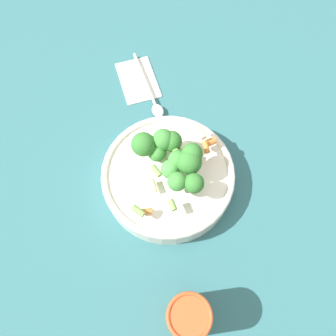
{
  "coord_description": "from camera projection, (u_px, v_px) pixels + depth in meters",
  "views": [
    {
      "loc": [
        0.07,
        -0.24,
        0.63
      ],
      "look_at": [
        0.0,
        0.0,
        0.07
      ],
      "focal_mm": 35.0,
      "sensor_mm": 36.0,
      "label": 1
    }
  ],
  "objects": [
    {
      "name": "ground_plane",
      "position": [
        168.0,
        182.0,
        0.68
      ],
      "size": [
        3.0,
        3.0,
        0.0
      ],
      "primitive_type": "plane",
      "color": "#2D6066"
    },
    {
      "name": "bowl",
      "position": [
        168.0,
        176.0,
        0.65
      ],
      "size": [
        0.26,
        0.26,
        0.05
      ],
      "color": "silver",
      "rests_on": "ground_plane"
    },
    {
      "name": "pasta_salad",
      "position": [
        172.0,
        157.0,
        0.6
      ],
      "size": [
        0.15,
        0.2,
        0.07
      ],
      "color": "#8CB766",
      "rests_on": "bowl"
    },
    {
      "name": "cup",
      "position": [
        188.0,
        316.0,
        0.52
      ],
      "size": [
        0.07,
        0.07,
        0.11
      ],
      "color": "#CC4C23",
      "rests_on": "ground_plane"
    },
    {
      "name": "napkin",
      "position": [
        138.0,
        80.0,
        0.78
      ],
      "size": [
        0.14,
        0.15,
        0.01
      ],
      "color": "white",
      "rests_on": "ground_plane"
    },
    {
      "name": "spoon",
      "position": [
        152.0,
        96.0,
        0.75
      ],
      "size": [
        0.13,
        0.17,
        0.01
      ],
      "rotation": [
        0.0,
        0.0,
        11.62
      ],
      "color": "silver",
      "rests_on": "napkin"
    }
  ]
}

